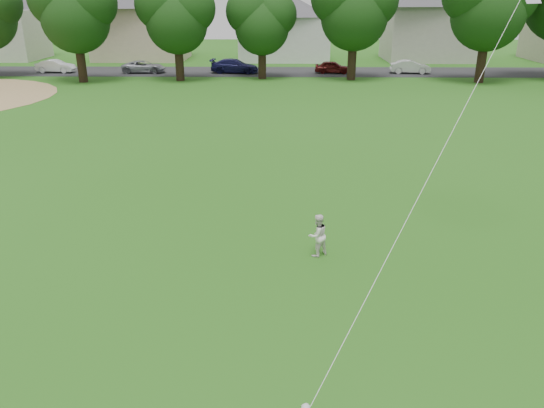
{
  "coord_description": "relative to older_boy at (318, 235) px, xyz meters",
  "views": [
    {
      "loc": [
        -0.28,
        -9.87,
        7.04
      ],
      "look_at": [
        -0.49,
        2.0,
        2.3
      ],
      "focal_mm": 35.0,
      "sensor_mm": 36.0,
      "label": 1
    }
  ],
  "objects": [
    {
      "name": "ground",
      "position": [
        -0.78,
        -3.8,
        -0.63
      ],
      "size": [
        160.0,
        160.0,
        0.0
      ],
      "primitive_type": "plane",
      "color": "#276116",
      "rests_on": "ground"
    },
    {
      "name": "street",
      "position": [
        -0.78,
        38.2,
        -0.63
      ],
      "size": [
        90.0,
        7.0,
        0.01
      ],
      "primitive_type": "cube",
      "color": "#2D2D30",
      "rests_on": "ground"
    },
    {
      "name": "older_boy",
      "position": [
        0.0,
        0.0,
        0.0
      ],
      "size": [
        0.78,
        0.74,
        1.27
      ],
      "primitive_type": "imported",
      "rotation": [
        0.0,
        0.0,
        3.73
      ],
      "color": "white",
      "rests_on": "ground"
    },
    {
      "name": "kite",
      "position": [
        2.35,
        -2.82,
        3.32
      ],
      "size": [
        3.55,
        4.69,
        12.17
      ],
      "color": "white",
      "rests_on": "ground"
    },
    {
      "name": "tree_row",
      "position": [
        3.06,
        33.17,
        5.68
      ],
      "size": [
        81.81,
        8.61,
        11.66
      ],
      "color": "black",
      "rests_on": "ground"
    },
    {
      "name": "parked_cars",
      "position": [
        -9.76,
        37.2,
        -0.02
      ],
      "size": [
        45.95,
        2.21,
        1.29
      ],
      "color": "black",
      "rests_on": "ground"
    },
    {
      "name": "house_row",
      "position": [
        -0.7,
        48.2,
        4.34
      ],
      "size": [
        76.55,
        14.27,
        10.41
      ],
      "color": "silver",
      "rests_on": "ground"
    }
  ]
}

